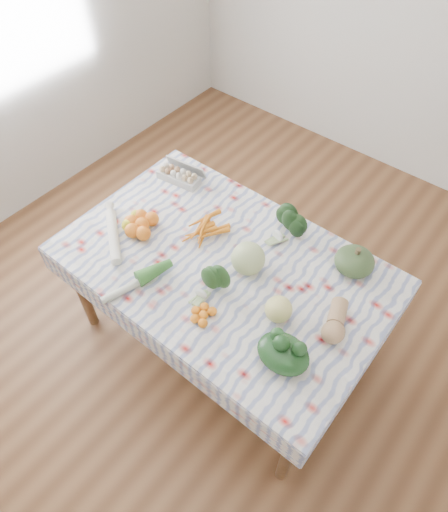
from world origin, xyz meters
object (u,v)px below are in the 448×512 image
at_px(kabocha_squash, 354,261).
at_px(butternut_squash, 336,321).
at_px(dining_table, 224,273).
at_px(grapefruit, 278,309).
at_px(egg_carton, 178,176).
at_px(cabbage, 248,258).

height_order(kabocha_squash, butternut_squash, kabocha_squash).
bearing_deg(dining_table, grapefruit, -13.10).
relative_size(kabocha_squash, butternut_squash, 0.88).
xyz_separation_m(dining_table, kabocha_squash, (0.52, 0.37, 0.15)).
bearing_deg(butternut_squash, kabocha_squash, 87.09).
xyz_separation_m(kabocha_squash, butternut_squash, (0.10, -0.35, -0.01)).
bearing_deg(dining_table, egg_carton, 152.09).
distance_m(egg_carton, cabbage, 0.78).
relative_size(dining_table, grapefruit, 12.61).
distance_m(kabocha_squash, cabbage, 0.53).
height_order(dining_table, butternut_squash, butternut_squash).
xyz_separation_m(dining_table, cabbage, (0.12, 0.05, 0.17)).
height_order(dining_table, cabbage, cabbage).
xyz_separation_m(egg_carton, kabocha_squash, (1.13, 0.05, 0.03)).
relative_size(egg_carton, grapefruit, 2.06).
bearing_deg(grapefruit, butternut_squash, 27.28).
height_order(egg_carton, grapefruit, grapefruit).
height_order(egg_carton, kabocha_squash, kabocha_squash).
relative_size(dining_table, butternut_squash, 7.10).
xyz_separation_m(kabocha_squash, cabbage, (-0.41, -0.33, 0.02)).
bearing_deg(kabocha_squash, dining_table, -144.48).
distance_m(kabocha_squash, butternut_squash, 0.36).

